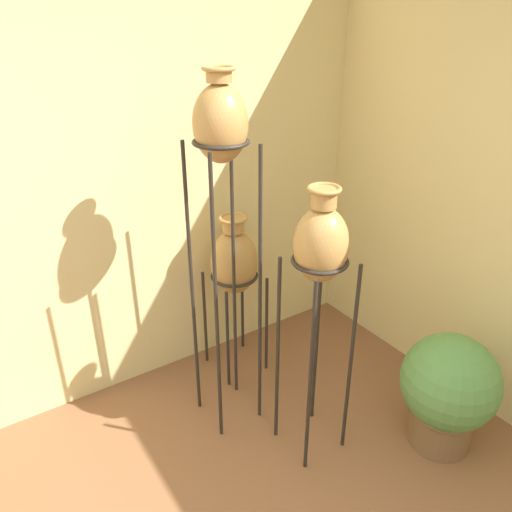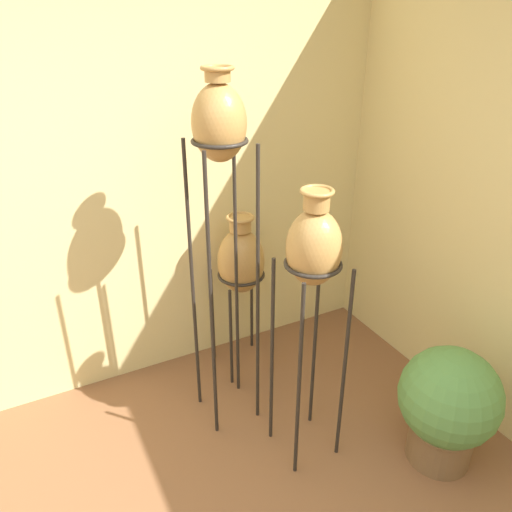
# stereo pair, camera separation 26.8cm
# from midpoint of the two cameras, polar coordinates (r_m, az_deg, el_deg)

# --- Properties ---
(wall_back) EXTENTS (8.35, 0.06, 2.70)m
(wall_back) POSITION_cam_midpoint_polar(r_m,az_deg,el_deg) (2.88, -28.34, 5.70)
(wall_back) COLOR beige
(wall_back) RESTS_ON ground_plane
(vase_stand_tall) EXTENTS (0.29, 0.29, 1.99)m
(vase_stand_tall) POSITION_cam_midpoint_polar(r_m,az_deg,el_deg) (2.40, -7.32, 12.96)
(vase_stand_tall) COLOR #28231E
(vase_stand_tall) RESTS_ON ground_plane
(vase_stand_medium) EXTENTS (0.29, 0.29, 1.52)m
(vase_stand_medium) POSITION_cam_midpoint_polar(r_m,az_deg,el_deg) (2.33, 4.15, 0.52)
(vase_stand_medium) COLOR #28231E
(vase_stand_medium) RESTS_ON ground_plane
(vase_stand_short) EXTENTS (0.32, 0.32, 1.10)m
(vase_stand_short) POSITION_cam_midpoint_polar(r_m,az_deg,el_deg) (3.12, -4.97, -0.81)
(vase_stand_short) COLOR #28231E
(vase_stand_short) RESTS_ON ground_plane
(potted_plant) EXTENTS (0.52, 0.52, 0.69)m
(potted_plant) POSITION_cam_midpoint_polar(r_m,az_deg,el_deg) (2.92, 18.64, -14.31)
(potted_plant) COLOR brown
(potted_plant) RESTS_ON ground_plane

